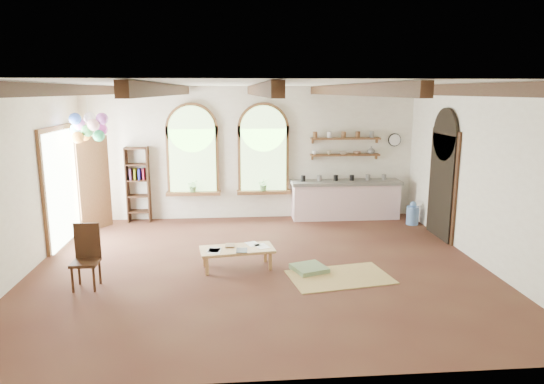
{
  "coord_description": "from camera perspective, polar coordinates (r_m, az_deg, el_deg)",
  "views": [
    {
      "loc": [
        -0.46,
        -8.21,
        3.08
      ],
      "look_at": [
        0.27,
        0.6,
        1.24
      ],
      "focal_mm": 32.0,
      "sensor_mm": 36.0,
      "label": 1
    }
  ],
  "objects": [
    {
      "name": "water_jug_a",
      "position": [
        11.86,
        16.21,
        -2.55
      ],
      "size": [
        0.29,
        0.29,
        0.56
      ],
      "color": "#608CCE",
      "rests_on": "floor"
    },
    {
      "name": "bookshelf",
      "position": [
        11.95,
        -15.48,
        0.84
      ],
      "size": [
        0.53,
        0.32,
        1.8
      ],
      "color": "#3B2512",
      "rests_on": "floor"
    },
    {
      "name": "shelf_bowl_a",
      "position": [
        12.0,
        8.36,
        4.56
      ],
      "size": [
        0.22,
        0.22,
        0.05
      ],
      "primitive_type": "imported",
      "color": "beige",
      "rests_on": "wall_shelf_lower"
    },
    {
      "name": "table_book",
      "position": [
        8.74,
        -5.52,
        -6.28
      ],
      "size": [
        0.17,
        0.24,
        0.02
      ],
      "primitive_type": "imported",
      "rotation": [
        0.0,
        0.0,
        -0.02
      ],
      "color": "olive",
      "rests_on": "coffee_table"
    },
    {
      "name": "left_doorway",
      "position": [
        10.78,
        -23.57,
        0.47
      ],
      "size": [
        0.1,
        1.9,
        2.5
      ],
      "primitive_type": "cube",
      "color": "brown",
      "rests_on": "floor"
    },
    {
      "name": "floor_cushion",
      "position": [
        8.58,
        4.41,
        -8.98
      ],
      "size": [
        0.68,
        0.68,
        0.09
      ],
      "primitive_type": "cube",
      "rotation": [
        0.0,
        0.0,
        0.34
      ],
      "color": "#6F8A5F",
      "rests_on": "floor"
    },
    {
      "name": "floor_mat",
      "position": [
        8.37,
        7.98,
        -9.87
      ],
      "size": [
        1.82,
        1.3,
        0.02
      ],
      "primitive_type": "cube",
      "rotation": [
        0.0,
        0.0,
        0.17
      ],
      "color": "#D3BF69",
      "rests_on": "floor"
    },
    {
      "name": "potted_plant_left",
      "position": [
        11.78,
        -9.25,
        0.72
      ],
      "size": [
        0.27,
        0.23,
        0.3
      ],
      "primitive_type": "imported",
      "color": "#598C4C",
      "rests_on": "window_left"
    },
    {
      "name": "wall_clock",
      "position": [
        12.39,
        14.23,
        5.96
      ],
      "size": [
        0.32,
        0.04,
        0.32
      ],
      "primitive_type": "cylinder",
      "rotation": [
        1.57,
        0.0,
        0.0
      ],
      "color": "black",
      "rests_on": "wall_back"
    },
    {
      "name": "tablet",
      "position": [
        8.48,
        -3.58,
        -6.87
      ],
      "size": [
        0.2,
        0.28,
        0.01
      ],
      "primitive_type": "cube",
      "rotation": [
        0.0,
        0.0,
        -0.05
      ],
      "color": "black",
      "rests_on": "coffee_table"
    },
    {
      "name": "wall_shelf_lower",
      "position": [
        12.01,
        8.59,
        4.34
      ],
      "size": [
        1.7,
        0.24,
        0.04
      ],
      "primitive_type": "cube",
      "color": "brown",
      "rests_on": "wall_back"
    },
    {
      "name": "water_jug_b",
      "position": [
        12.35,
        13.11,
        -1.82
      ],
      "size": [
        0.29,
        0.29,
        0.56
      ],
      "color": "#608CCE",
      "rests_on": "floor"
    },
    {
      "name": "potted_plant_right",
      "position": [
        11.77,
        -0.97,
        0.86
      ],
      "size": [
        0.27,
        0.23,
        0.3
      ],
      "primitive_type": "imported",
      "color": "#598C4C",
      "rests_on": "window_right"
    },
    {
      "name": "window_right",
      "position": [
        11.75,
        -1.02,
        4.71
      ],
      "size": [
        1.3,
        0.28,
        2.2
      ],
      "color": "brown",
      "rests_on": "floor"
    },
    {
      "name": "wall_shelf_upper",
      "position": [
        11.97,
        8.64,
        6.24
      ],
      "size": [
        1.7,
        0.24,
        0.04
      ],
      "primitive_type": "cube",
      "color": "brown",
      "rests_on": "wall_back"
    },
    {
      "name": "shelf_vase",
      "position": [
        12.17,
        11.59,
        4.87
      ],
      "size": [
        0.18,
        0.18,
        0.19
      ],
      "primitive_type": "imported",
      "color": "slate",
      "rests_on": "wall_shelf_lower"
    },
    {
      "name": "side_chair",
      "position": [
        8.34,
        -20.99,
        -8.56
      ],
      "size": [
        0.41,
        0.41,
        1.02
      ],
      "color": "#3B2512",
      "rests_on": "floor"
    },
    {
      "name": "balloon_cluster",
      "position": [
        10.78,
        -20.74,
        7.15
      ],
      "size": [
        0.87,
        0.87,
        1.15
      ],
      "color": "silver",
      "rests_on": "floor"
    },
    {
      "name": "kitchen_counter",
      "position": [
        12.03,
        8.62,
        -0.85
      ],
      "size": [
        2.68,
        0.62,
        0.94
      ],
      "color": "beige",
      "rests_on": "floor"
    },
    {
      "name": "right_doorway",
      "position": [
        10.85,
        19.32,
        0.6
      ],
      "size": [
        0.1,
        1.3,
        2.4
      ],
      "primitive_type": "cube",
      "color": "black",
      "rests_on": "floor"
    },
    {
      "name": "ceiling_beams",
      "position": [
        8.22,
        -1.58,
        11.91
      ],
      "size": [
        6.2,
        6.8,
        0.18
      ],
      "primitive_type": null,
      "color": "#3B2512",
      "rests_on": "ceiling"
    },
    {
      "name": "shelf_cup_b",
      "position": [
        11.92,
        6.72,
        4.66
      ],
      "size": [
        0.1,
        0.1,
        0.09
      ],
      "primitive_type": "imported",
      "color": "beige",
      "rests_on": "wall_shelf_lower"
    },
    {
      "name": "window_left",
      "position": [
        11.77,
        -9.34,
        4.56
      ],
      "size": [
        1.3,
        0.28,
        2.2
      ],
      "color": "brown",
      "rests_on": "floor"
    },
    {
      "name": "shelf_cup_a",
      "position": [
        11.86,
        5.05,
        4.66
      ],
      "size": [
        0.12,
        0.1,
        0.1
      ],
      "primitive_type": "imported",
      "color": "white",
      "rests_on": "wall_shelf_lower"
    },
    {
      "name": "shelf_bowl_b",
      "position": [
        12.08,
        9.98,
        4.58
      ],
      "size": [
        0.2,
        0.2,
        0.06
      ],
      "primitive_type": "imported",
      "color": "#8C664C",
      "rests_on": "wall_shelf_lower"
    },
    {
      "name": "floor",
      "position": [
        8.78,
        -1.47,
        -8.75
      ],
      "size": [
        8.0,
        8.0,
        0.0
      ],
      "primitive_type": "plane",
      "color": "brown",
      "rests_on": "ground"
    },
    {
      "name": "coffee_table",
      "position": [
        8.63,
        -4.13,
        -6.88
      ],
      "size": [
        1.36,
        0.76,
        0.37
      ],
      "color": "tan",
      "rests_on": "floor"
    }
  ]
}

